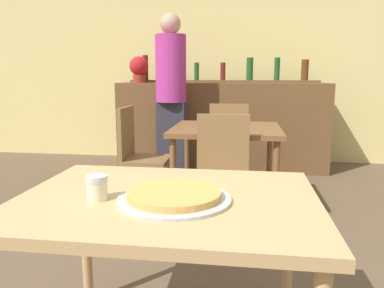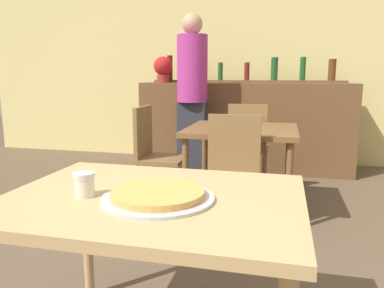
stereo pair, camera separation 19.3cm
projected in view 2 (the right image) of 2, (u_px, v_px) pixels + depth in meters
wall_back at (250, 58)px, 5.04m from camera, size 8.00×0.05×2.80m
dining_table_near at (154, 214)px, 1.44m from camera, size 1.13×0.85×0.73m
dining_table_far at (242, 138)px, 3.18m from camera, size 0.92×0.86×0.74m
bar_counter at (244, 126)px, 4.72m from camera, size 2.60×0.56×1.08m
bar_back_shelf at (249, 77)px, 4.73m from camera, size 2.39×0.24×0.35m
chair_far_side_front at (232, 171)px, 2.63m from camera, size 0.40×0.40×0.90m
chair_far_side_back at (248, 142)px, 3.77m from camera, size 0.40×0.40×0.90m
chair_far_side_left at (154, 150)px, 3.39m from camera, size 0.40×0.40×0.90m
pizza_tray at (158, 195)px, 1.37m from camera, size 0.42×0.42×0.04m
cheese_shaker at (84, 184)px, 1.40m from camera, size 0.08×0.08×0.09m
person_standing at (192, 90)px, 4.20m from camera, size 0.34×0.34×1.84m
potted_plant at (163, 68)px, 4.78m from camera, size 0.24×0.24×0.33m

